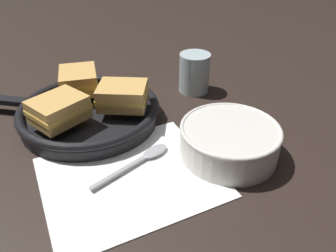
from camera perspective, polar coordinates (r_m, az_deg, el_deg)
name	(u,v)px	position (r m, az deg, el deg)	size (l,w,h in m)	color
ground_plane	(160,148)	(0.63, -1.36, -3.87)	(4.00, 4.00, 0.00)	black
napkin	(130,176)	(0.57, -6.64, -8.70)	(0.30, 0.26, 0.00)	white
soup_bowl	(229,139)	(0.60, 10.63, -2.26)	(0.18, 0.18, 0.06)	silver
spoon	(146,157)	(0.60, -3.91, -5.35)	(0.17, 0.06, 0.01)	#9E9EA3
skillet	(89,112)	(0.72, -13.61, 2.33)	(0.37, 0.33, 0.04)	black
sandwich_near_left	(123,95)	(0.68, -7.90, 5.29)	(0.13, 0.12, 0.05)	tan
sandwich_near_right	(79,80)	(0.76, -15.31, 7.69)	(0.10, 0.12, 0.05)	tan
sandwich_far_left	(59,109)	(0.66, -18.50, 2.74)	(0.12, 0.11, 0.05)	tan
drinking_glass	(194,73)	(0.82, 4.61, 9.23)	(0.08, 0.08, 0.10)	silver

